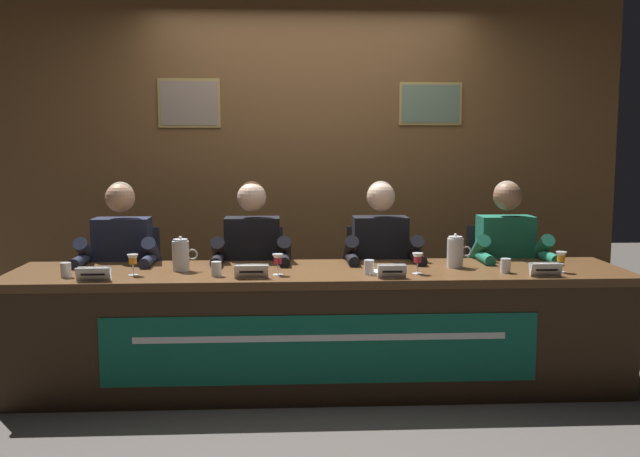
# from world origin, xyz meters

# --- Properties ---
(ground_plane) EXTENTS (12.00, 12.00, 0.00)m
(ground_plane) POSITION_xyz_m (0.00, 0.00, 0.00)
(ground_plane) COLOR #4C4742
(wall_back_panelled) EXTENTS (4.90, 0.14, 2.60)m
(wall_back_panelled) POSITION_xyz_m (-0.00, 1.43, 1.30)
(wall_back_panelled) COLOR brown
(wall_back_panelled) RESTS_ON ground_plane
(conference_table) EXTENTS (3.70, 0.76, 0.72)m
(conference_table) POSITION_xyz_m (-0.00, -0.11, 0.50)
(conference_table) COLOR brown
(conference_table) RESTS_ON ground_plane
(chair_far_left) EXTENTS (0.44, 0.45, 0.91)m
(chair_far_left) POSITION_xyz_m (-1.28, 0.56, 0.44)
(chair_far_left) COLOR black
(chair_far_left) RESTS_ON ground_plane
(panelist_far_left) EXTENTS (0.51, 0.48, 1.23)m
(panelist_far_left) POSITION_xyz_m (-1.28, 0.36, 0.72)
(panelist_far_left) COLOR black
(panelist_far_left) RESTS_ON ground_plane
(nameplate_far_left) EXTENTS (0.19, 0.06, 0.08)m
(nameplate_far_left) POSITION_xyz_m (-1.27, -0.29, 0.76)
(nameplate_far_left) COLOR white
(nameplate_far_left) RESTS_ON conference_table
(juice_glass_far_left) EXTENTS (0.06, 0.06, 0.12)m
(juice_glass_far_left) POSITION_xyz_m (-1.09, -0.14, 0.81)
(juice_glass_far_left) COLOR white
(juice_glass_far_left) RESTS_ON conference_table
(water_cup_far_left) EXTENTS (0.06, 0.06, 0.08)m
(water_cup_far_left) POSITION_xyz_m (-1.46, -0.18, 0.76)
(water_cup_far_left) COLOR silver
(water_cup_far_left) RESTS_ON conference_table
(chair_center_left) EXTENTS (0.44, 0.45, 0.91)m
(chair_center_left) POSITION_xyz_m (-0.43, 0.56, 0.44)
(chair_center_left) COLOR black
(chair_center_left) RESTS_ON ground_plane
(panelist_center_left) EXTENTS (0.51, 0.48, 1.23)m
(panelist_center_left) POSITION_xyz_m (-0.43, 0.36, 0.72)
(panelist_center_left) COLOR black
(panelist_center_left) RESTS_ON ground_plane
(nameplate_center_left) EXTENTS (0.19, 0.06, 0.08)m
(nameplate_center_left) POSITION_xyz_m (-0.40, -0.26, 0.76)
(nameplate_center_left) COLOR white
(nameplate_center_left) RESTS_ON conference_table
(juice_glass_center_left) EXTENTS (0.06, 0.06, 0.12)m
(juice_glass_center_left) POSITION_xyz_m (-0.25, -0.17, 0.81)
(juice_glass_center_left) COLOR white
(juice_glass_center_left) RESTS_ON conference_table
(water_cup_center_left) EXTENTS (0.06, 0.06, 0.08)m
(water_cup_center_left) POSITION_xyz_m (-0.61, -0.19, 0.76)
(water_cup_center_left) COLOR silver
(water_cup_center_left) RESTS_ON conference_table
(chair_center_right) EXTENTS (0.44, 0.45, 0.91)m
(chair_center_right) POSITION_xyz_m (0.43, 0.56, 0.44)
(chair_center_right) COLOR black
(chair_center_right) RESTS_ON ground_plane
(panelist_center_right) EXTENTS (0.51, 0.48, 1.23)m
(panelist_center_right) POSITION_xyz_m (0.43, 0.36, 0.72)
(panelist_center_right) COLOR black
(panelist_center_right) RESTS_ON ground_plane
(nameplate_center_right) EXTENTS (0.16, 0.06, 0.08)m
(nameplate_center_right) POSITION_xyz_m (0.39, -0.29, 0.76)
(nameplate_center_right) COLOR white
(nameplate_center_right) RESTS_ON conference_table
(juice_glass_center_right) EXTENTS (0.06, 0.06, 0.12)m
(juice_glass_center_right) POSITION_xyz_m (0.56, -0.17, 0.81)
(juice_glass_center_right) COLOR white
(juice_glass_center_right) RESTS_ON conference_table
(water_cup_center_right) EXTENTS (0.06, 0.06, 0.08)m
(water_cup_center_right) POSITION_xyz_m (0.28, -0.17, 0.76)
(water_cup_center_right) COLOR silver
(water_cup_center_right) RESTS_ON conference_table
(chair_far_right) EXTENTS (0.44, 0.45, 0.91)m
(chair_far_right) POSITION_xyz_m (1.28, 0.56, 0.44)
(chair_far_right) COLOR black
(chair_far_right) RESTS_ON ground_plane
(panelist_far_right) EXTENTS (0.51, 0.48, 1.23)m
(panelist_far_right) POSITION_xyz_m (1.28, 0.36, 0.72)
(panelist_far_right) COLOR black
(panelist_far_right) RESTS_ON ground_plane
(nameplate_far_right) EXTENTS (0.18, 0.06, 0.08)m
(nameplate_far_right) POSITION_xyz_m (1.28, -0.29, 0.76)
(nameplate_far_right) COLOR white
(nameplate_far_right) RESTS_ON conference_table
(juice_glass_far_right) EXTENTS (0.06, 0.06, 0.12)m
(juice_glass_far_right) POSITION_xyz_m (1.42, -0.17, 0.81)
(juice_glass_far_right) COLOR white
(juice_glass_far_right) RESTS_ON conference_table
(water_cup_far_right) EXTENTS (0.06, 0.06, 0.08)m
(water_cup_far_right) POSITION_xyz_m (1.09, -0.16, 0.76)
(water_cup_far_right) COLOR silver
(water_cup_far_right) RESTS_ON conference_table
(water_pitcher_left_side) EXTENTS (0.15, 0.10, 0.21)m
(water_pitcher_left_side) POSITION_xyz_m (-0.83, -0.00, 0.82)
(water_pitcher_left_side) COLOR silver
(water_pitcher_left_side) RESTS_ON conference_table
(water_pitcher_right_side) EXTENTS (0.15, 0.10, 0.21)m
(water_pitcher_right_side) POSITION_xyz_m (0.83, 0.03, 0.82)
(water_pitcher_right_side) COLOR silver
(water_pitcher_right_side) RESTS_ON conference_table
(document_stack_center_right) EXTENTS (0.22, 0.16, 0.01)m
(document_stack_center_right) POSITION_xyz_m (0.37, -0.14, 0.73)
(document_stack_center_right) COLOR white
(document_stack_center_right) RESTS_ON conference_table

